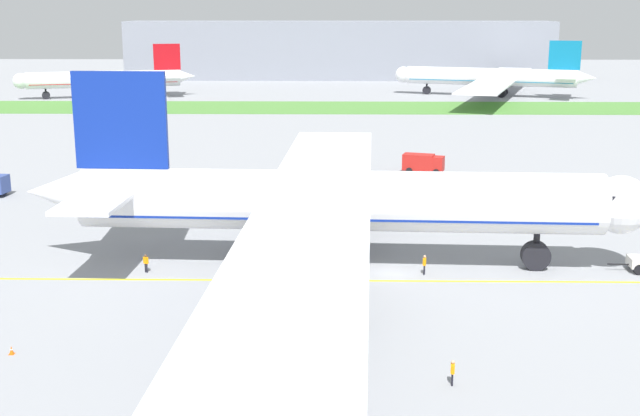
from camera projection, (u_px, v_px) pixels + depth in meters
name	position (u px, v px, depth m)	size (l,w,h in m)	color
ground_plane	(388.00, 273.00, 70.85)	(600.00, 600.00, 0.00)	gray
apron_taxi_line	(389.00, 281.00, 68.90)	(280.00, 0.36, 0.01)	yellow
grass_median_strip	(354.00, 108.00, 187.79)	(320.00, 24.00, 0.10)	#4C8438
airliner_foreground	(330.00, 202.00, 71.70)	(54.24, 86.63, 16.93)	white
ground_crew_wingwalker_port	(146.00, 261.00, 70.88)	(0.49, 0.43, 1.62)	black
ground_crew_marshaller_front	(453.00, 370.00, 49.65)	(0.29, 0.57, 1.62)	black
ground_crew_wingwalker_starboard	(425.00, 263.00, 70.29)	(0.35, 0.59, 1.73)	black
traffic_cone_near_nose	(11.00, 350.00, 54.28)	(0.36, 0.36, 0.58)	#F2590C
service_truck_baggage_loader	(423.00, 163.00, 113.27)	(5.92, 3.73, 2.63)	#B21E19
parked_airliner_far_left	(108.00, 80.00, 208.12)	(43.52, 71.18, 13.22)	white
parked_airliner_far_centre	(494.00, 77.00, 210.51)	(48.82, 80.49, 14.26)	white
terminal_building	(339.00, 50.00, 263.40)	(133.71, 20.00, 18.00)	gray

